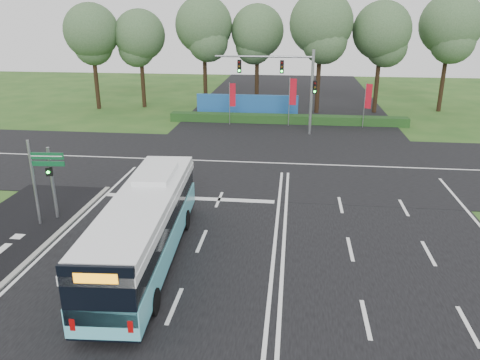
# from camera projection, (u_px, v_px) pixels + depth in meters

# --- Properties ---
(ground) EXTENTS (120.00, 120.00, 0.00)m
(ground) POSITION_uv_depth(u_px,v_px,m) (275.00, 246.00, 20.80)
(ground) COLOR #234D19
(ground) RESTS_ON ground
(road_main) EXTENTS (20.00, 120.00, 0.04)m
(road_main) POSITION_uv_depth(u_px,v_px,m) (275.00, 245.00, 20.79)
(road_main) COLOR black
(road_main) RESTS_ON ground
(road_cross) EXTENTS (120.00, 14.00, 0.05)m
(road_cross) POSITION_uv_depth(u_px,v_px,m) (283.00, 164.00, 32.01)
(road_cross) COLOR black
(road_cross) RESTS_ON ground
(kerb_strip) EXTENTS (0.25, 18.00, 0.12)m
(kerb_strip) POSITION_uv_depth(u_px,v_px,m) (24.00, 265.00, 19.08)
(kerb_strip) COLOR gray
(kerb_strip) RESTS_ON ground
(city_bus) EXTENTS (3.00, 11.26, 3.20)m
(city_bus) POSITION_uv_depth(u_px,v_px,m) (145.00, 227.00, 18.92)
(city_bus) COLOR #5CC5D6
(city_bus) RESTS_ON ground
(pedestrian_signal) EXTENTS (0.34, 0.43, 3.71)m
(pedestrian_signal) POSITION_uv_depth(u_px,v_px,m) (52.00, 181.00, 22.86)
(pedestrian_signal) COLOR gray
(pedestrian_signal) RESTS_ON ground
(street_sign) EXTENTS (1.66, 0.20, 4.26)m
(street_sign) POSITION_uv_depth(u_px,v_px,m) (40.00, 173.00, 21.97)
(street_sign) COLOR gray
(street_sign) RESTS_ON ground
(banner_flag_left) EXTENTS (0.57, 0.16, 3.88)m
(banner_flag_left) POSITION_uv_depth(u_px,v_px,m) (232.00, 97.00, 42.27)
(banner_flag_left) COLOR gray
(banner_flag_left) RESTS_ON ground
(banner_flag_mid) EXTENTS (0.65, 0.11, 4.38)m
(banner_flag_mid) POSITION_uv_depth(u_px,v_px,m) (292.00, 95.00, 41.69)
(banner_flag_mid) COLOR gray
(banner_flag_mid) RESTS_ON ground
(banner_flag_right) EXTENTS (0.56, 0.27, 4.02)m
(banner_flag_right) POSITION_uv_depth(u_px,v_px,m) (367.00, 99.00, 41.06)
(banner_flag_right) COLOR gray
(banner_flag_right) RESTS_ON ground
(traffic_light_gantry) EXTENTS (8.41, 0.28, 7.00)m
(traffic_light_gantry) POSITION_uv_depth(u_px,v_px,m) (290.00, 79.00, 38.36)
(traffic_light_gantry) COLOR gray
(traffic_light_gantry) RESTS_ON ground
(hedge) EXTENTS (22.00, 1.20, 0.80)m
(hedge) POSITION_uv_depth(u_px,v_px,m) (287.00, 119.00, 43.57)
(hedge) COLOR #193C16
(hedge) RESTS_ON ground
(blue_hoarding) EXTENTS (10.00, 0.30, 2.20)m
(blue_hoarding) POSITION_uv_depth(u_px,v_px,m) (247.00, 106.00, 46.10)
(blue_hoarding) COLOR #1B5093
(blue_hoarding) RESTS_ON ground
(eucalyptus_row) EXTENTS (41.85, 9.07, 11.89)m
(eucalyptus_row) POSITION_uv_depth(u_px,v_px,m) (272.00, 28.00, 47.26)
(eucalyptus_row) COLOR black
(eucalyptus_row) RESTS_ON ground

